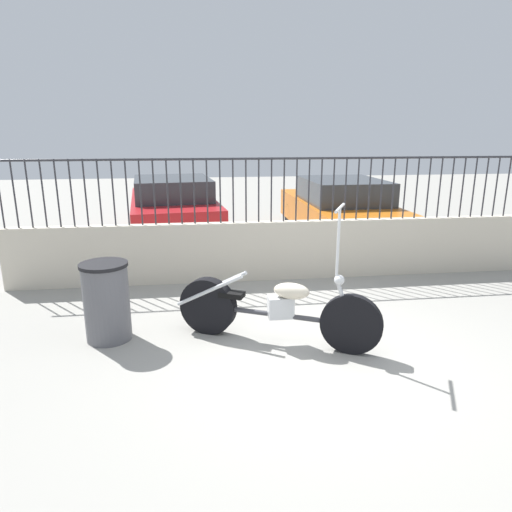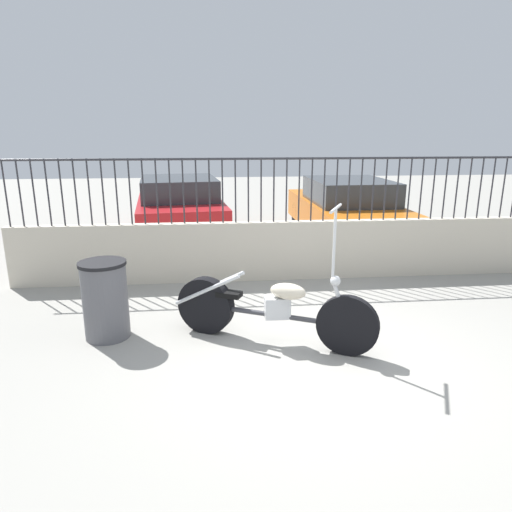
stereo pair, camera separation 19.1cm
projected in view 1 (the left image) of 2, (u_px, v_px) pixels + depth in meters
The scene contains 7 objects.
ground_plane at pixel (320, 355), 4.88m from camera, with size 40.00×40.00×0.00m, color gray.
low_wall at pixel (277, 250), 7.32m from camera, with size 8.33×0.18×0.94m.
fence_railing at pixel (278, 180), 7.03m from camera, with size 8.33×0.04×0.99m.
motorcycle_dark_grey at pixel (264, 308), 5.13m from camera, with size 2.18×1.16×1.59m.
trash_bin at pixel (107, 301), 5.16m from camera, with size 0.53×0.53×0.91m.
car_red at pixel (173, 208), 9.95m from camera, with size 2.17×4.22×1.37m.
car_orange at pixel (340, 209), 9.95m from camera, with size 1.79×4.33×1.34m.
Camera 1 is at (-1.25, -4.31, 2.31)m, focal length 32.00 mm.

